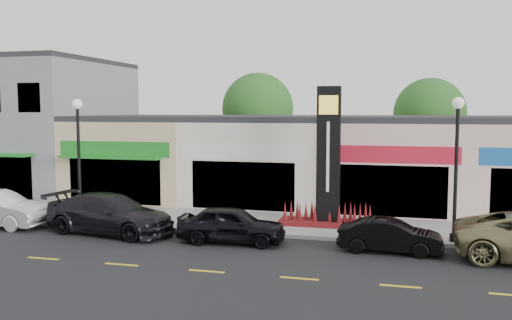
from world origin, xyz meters
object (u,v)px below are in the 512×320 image
Objects in this scene: car_black_sedan at (232,224)px; car_black_conv at (390,236)px; lamp_west_near at (79,147)px; car_dark_sedan at (110,214)px; lamp_east_near at (457,154)px; pylon_sign at (328,177)px.

car_black_sedan is 5.98m from car_black_conv.
lamp_west_near is 3.80m from car_dark_sedan.
lamp_west_near is 1.00× the size of lamp_east_near.
car_dark_sedan is 5.38m from car_black_sedan.
pylon_sign is 1.06× the size of car_dark_sedan.
car_black_sedan is (5.38, -0.27, -0.11)m from car_dark_sedan.
pylon_sign reaches higher than car_black_conv.
car_black_sedan is (7.68, -1.71, -2.76)m from lamp_west_near.
pylon_sign is 9.36m from car_dark_sedan.
car_dark_sedan is at bearing 84.88° from car_black_sedan.
pylon_sign is 4.59m from car_black_conv.
lamp_west_near is 11.19m from pylon_sign.
car_black_conv is (11.35, -0.22, -0.21)m from car_dark_sedan.
lamp_west_near is 16.00m from lamp_east_near.
pylon_sign is at bearing 40.64° from car_black_conv.
car_black_sedan is at bearing -12.56° from lamp_west_near.
car_black_conv is at bearing -51.65° from pylon_sign.
lamp_west_near reaches higher than car_dark_sedan.
lamp_east_near reaches higher than car_black_sedan.
pylon_sign is at bearing 8.77° from lamp_west_near.
lamp_east_near is 14.03m from car_dark_sedan.
lamp_east_near is 5.42m from pylon_sign.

